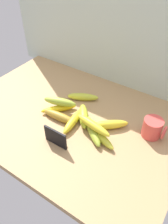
# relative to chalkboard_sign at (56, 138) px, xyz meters

# --- Properties ---
(counter_top) EXTENTS (1.10, 0.76, 0.03)m
(counter_top) POSITION_rel_chalkboard_sign_xyz_m (-0.06, 0.17, -0.05)
(counter_top) COLOR #A78255
(counter_top) RESTS_ON ground
(back_wall) EXTENTS (1.30, 0.02, 0.70)m
(back_wall) POSITION_rel_chalkboard_sign_xyz_m (-0.06, 0.56, 0.28)
(back_wall) COLOR beige
(back_wall) RESTS_ON ground
(chalkboard_sign) EXTENTS (0.11, 0.02, 0.08)m
(chalkboard_sign) POSITION_rel_chalkboard_sign_xyz_m (0.00, 0.00, 0.00)
(chalkboard_sign) COLOR black
(chalkboard_sign) RESTS_ON counter_top
(coffee_mug) EXTENTS (0.10, 0.08, 0.09)m
(coffee_mug) POSITION_rel_chalkboard_sign_xyz_m (0.32, 0.27, 0.01)
(coffee_mug) COLOR #DA4740
(coffee_mug) RESTS_ON counter_top
(banana_0) EXTENTS (0.14, 0.15, 0.03)m
(banana_0) POSITION_rel_chalkboard_sign_xyz_m (-0.12, 0.18, -0.02)
(banana_0) COLOR yellow
(banana_0) RESTS_ON counter_top
(banana_1) EXTENTS (0.16, 0.11, 0.04)m
(banana_1) POSITION_rel_chalkboard_sign_xyz_m (-0.08, 0.32, -0.02)
(banana_1) COLOR gold
(banana_1) RESTS_ON counter_top
(banana_2) EXTENTS (0.17, 0.16, 0.04)m
(banana_2) POSITION_rel_chalkboard_sign_xyz_m (0.10, 0.14, -0.02)
(banana_2) COLOR #98AC31
(banana_2) RESTS_ON counter_top
(banana_3) EXTENTS (0.19, 0.05, 0.04)m
(banana_3) POSITION_rel_chalkboard_sign_xyz_m (-0.08, 0.13, -0.02)
(banana_3) COLOR #A57F28
(banana_3) RESTS_ON counter_top
(banana_4) EXTENTS (0.16, 0.15, 0.04)m
(banana_4) POSITION_rel_chalkboard_sign_xyz_m (0.14, 0.21, -0.02)
(banana_4) COLOR yellow
(banana_4) RESTS_ON counter_top
(banana_5) EXTENTS (0.13, 0.16, 0.04)m
(banana_5) POSITION_rel_chalkboard_sign_xyz_m (0.01, 0.19, -0.02)
(banana_5) COLOR #B6C72D
(banana_5) RESTS_ON counter_top
(banana_6) EXTENTS (0.19, 0.10, 0.04)m
(banana_6) POSITION_rel_chalkboard_sign_xyz_m (0.13, 0.13, -0.02)
(banana_6) COLOR gold
(banana_6) RESTS_ON counter_top
(banana_7) EXTENTS (0.06, 0.19, 0.04)m
(banana_7) POSITION_rel_chalkboard_sign_xyz_m (-0.01, 0.14, -0.02)
(banana_7) COLOR yellow
(banana_7) RESTS_ON counter_top
(banana_8) EXTENTS (0.17, 0.09, 0.04)m
(banana_8) POSITION_rel_chalkboard_sign_xyz_m (-0.12, 0.19, 0.01)
(banana_8) COLOR #9AB035
(banana_8) RESTS_ON banana_0
(banana_9) EXTENTS (0.19, 0.07, 0.04)m
(banana_9) POSITION_rel_chalkboard_sign_xyz_m (0.10, 0.13, 0.02)
(banana_9) COLOR yellow
(banana_9) RESTS_ON banana_2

